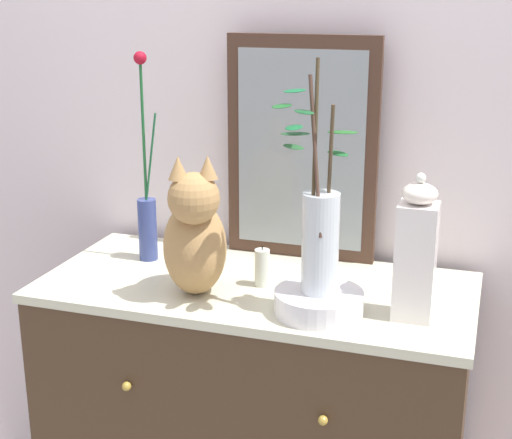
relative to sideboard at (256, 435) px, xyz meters
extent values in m
cube|color=silver|center=(0.00, 0.35, 0.83)|extent=(4.40, 0.08, 2.60)
cube|color=#473220|center=(0.00, 0.00, -0.01)|extent=(1.14, 0.53, 0.92)
cube|color=beige|center=(0.00, 0.00, 0.46)|extent=(1.16, 0.54, 0.02)
sphere|color=#B79338|center=(-0.26, -0.28, 0.26)|extent=(0.02, 0.02, 0.02)
sphere|color=#B79338|center=(0.26, -0.28, 0.26)|extent=(0.02, 0.02, 0.02)
cube|color=#452C20|center=(0.06, 0.25, 0.79)|extent=(0.44, 0.03, 0.64)
cube|color=gray|center=(0.06, 0.24, 0.79)|extent=(0.37, 0.01, 0.57)
ellipsoid|color=#AF834E|center=(-0.13, -0.10, 0.59)|extent=(0.23, 0.25, 0.25)
sphere|color=#AF834E|center=(-0.11, -0.16, 0.74)|extent=(0.13, 0.13, 0.13)
cone|color=#AF834E|center=(-0.08, -0.14, 0.82)|extent=(0.05, 0.05, 0.06)
cone|color=#AF834E|center=(-0.14, -0.17, 0.82)|extent=(0.05, 0.05, 0.06)
cylinder|color=#AF834E|center=(-0.20, 0.06, 0.49)|extent=(0.09, 0.15, 0.03)
cylinder|color=#364486|center=(-0.36, 0.09, 0.56)|extent=(0.05, 0.05, 0.18)
cylinder|color=#1C592B|center=(-0.36, 0.09, 0.84)|extent=(0.01, 0.01, 0.38)
sphere|color=#A40F22|center=(-0.36, 0.09, 1.05)|extent=(0.04, 0.04, 0.04)
cylinder|color=#1C5A34|center=(-0.34, 0.09, 0.78)|extent=(0.04, 0.01, 0.25)
cylinder|color=white|center=(0.21, -0.14, 0.50)|extent=(0.22, 0.22, 0.06)
cylinder|color=silver|center=(0.21, -0.14, 0.65)|extent=(0.09, 0.09, 0.25)
cylinder|color=#423521|center=(0.19, -0.14, 0.88)|extent=(0.02, 0.07, 0.41)
ellipsoid|color=#214F2D|center=(0.14, -0.14, 0.91)|extent=(0.08, 0.06, 0.01)
ellipsoid|color=#1B572C|center=(0.16, -0.14, 0.96)|extent=(0.07, 0.08, 0.01)
ellipsoid|color=#12572E|center=(0.15, -0.17, 1.01)|extent=(0.06, 0.08, 0.01)
cylinder|color=#4C3429|center=(0.19, -0.15, 0.86)|extent=(0.06, 0.07, 0.37)
ellipsoid|color=#24552C|center=(0.15, -0.19, 0.89)|extent=(0.08, 0.07, 0.01)
ellipsoid|color=#155C2F|center=(0.15, -0.20, 0.94)|extent=(0.04, 0.07, 0.01)
ellipsoid|color=#1A5323|center=(0.13, -0.20, 0.98)|extent=(0.05, 0.08, 0.01)
cylinder|color=#483826|center=(0.22, -0.13, 0.83)|extent=(0.02, 0.04, 0.31)
ellipsoid|color=#1C612B|center=(0.24, -0.11, 0.87)|extent=(0.08, 0.07, 0.01)
ellipsoid|color=#225C24|center=(0.25, -0.12, 0.92)|extent=(0.08, 0.05, 0.01)
cube|color=white|center=(0.43, -0.09, 0.61)|extent=(0.09, 0.09, 0.28)
ellipsoid|color=white|center=(0.43, -0.09, 0.78)|extent=(0.08, 0.08, 0.05)
sphere|color=white|center=(0.43, -0.09, 0.82)|extent=(0.02, 0.02, 0.02)
cylinder|color=silver|center=(0.02, -0.01, 0.52)|extent=(0.04, 0.04, 0.10)
cylinder|color=black|center=(0.02, -0.01, 0.58)|extent=(0.00, 0.00, 0.01)
camera|label=1|loc=(0.59, -1.80, 1.23)|focal=52.96mm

